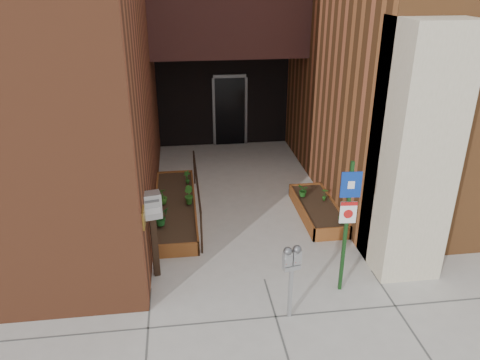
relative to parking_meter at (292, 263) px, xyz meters
name	(u,v)px	position (x,y,z in m)	size (l,w,h in m)	color
ground	(264,279)	(-0.21, 1.01, -1.00)	(80.00, 80.00, 0.00)	#9E9991
planter_left	(176,208)	(-1.76, 3.71, -0.87)	(0.90, 3.60, 0.30)	brown
planter_right	(317,210)	(1.39, 3.21, -0.87)	(0.80, 2.20, 0.30)	brown
handrail	(197,183)	(-1.26, 3.66, -0.26)	(0.04, 3.34, 0.90)	black
parking_meter	(292,263)	(0.00, 0.00, 0.00)	(0.30, 0.16, 1.30)	#959698
sign_post	(348,215)	(1.02, 0.56, 0.46)	(0.32, 0.09, 2.37)	#143714
payment_dropbox	(152,217)	(-2.11, 1.41, 0.18)	(0.37, 0.30, 1.64)	black
shrub_left_a	(160,217)	(-2.06, 2.71, -0.52)	(0.32, 0.32, 0.36)	#1B6022
shrub_left_b	(188,195)	(-1.46, 3.60, -0.50)	(0.22, 0.22, 0.41)	#27631C
shrub_left_c	(163,196)	(-2.03, 3.66, -0.52)	(0.20, 0.20, 0.36)	#2B5D1A
shrub_left_d	(187,177)	(-1.46, 4.66, -0.54)	(0.18, 0.18, 0.34)	#1C4F16
shrub_right_a	(343,216)	(1.64, 2.31, -0.55)	(0.18, 0.18, 0.31)	#184F16
shrub_right_b	(325,194)	(1.57, 3.35, -0.55)	(0.16, 0.16, 0.30)	#235F1B
shrub_right_c	(303,191)	(1.15, 3.60, -0.55)	(0.27, 0.27, 0.30)	#1C5618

